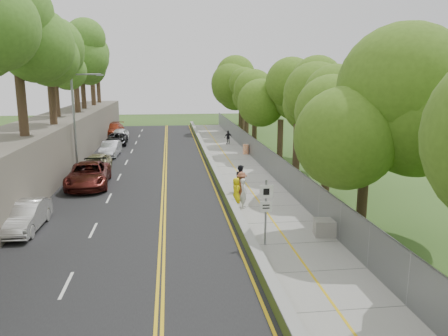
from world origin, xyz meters
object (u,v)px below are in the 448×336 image
at_px(painter_0, 236,190).
at_px(person_far, 228,137).
at_px(streetlight, 77,116).
at_px(concrete_block, 326,227).
at_px(construction_barrel, 246,149).
at_px(car_1, 25,216).
at_px(car_2, 88,175).
at_px(signpost, 266,205).

distance_m(painter_0, person_far, 23.66).
bearing_deg(streetlight, concrete_block, -47.56).
relative_size(construction_barrel, concrete_block, 0.82).
xyz_separation_m(car_1, car_2, (1.60, 8.87, 0.10)).
xyz_separation_m(construction_barrel, concrete_block, (0.00, -22.99, -0.09)).
bearing_deg(car_2, concrete_block, -44.11).
distance_m(signpost, person_far, 30.61).
height_order(streetlight, car_2, streetlight).
bearing_deg(signpost, car_2, 129.17).
bearing_deg(car_2, signpost, -54.18).
relative_size(signpost, construction_barrel, 3.19).
distance_m(signpost, construction_barrel, 24.12).
bearing_deg(person_far, car_1, 53.72).
relative_size(streetlight, painter_0, 5.07).
distance_m(construction_barrel, car_2, 17.60).
xyz_separation_m(streetlight, construction_barrel, (14.76, 6.85, -4.10)).
bearing_deg(streetlight, car_2, -72.65).
xyz_separation_m(construction_barrel, person_far, (-0.88, 6.64, 0.30)).
xyz_separation_m(car_2, painter_0, (9.75, -5.34, -0.04)).
height_order(signpost, construction_barrel, signpost).
distance_m(concrete_block, car_2, 17.56).
bearing_deg(car_2, person_far, 52.29).
distance_m(car_1, person_far, 30.46).
bearing_deg(person_far, construction_barrel, 88.71).
bearing_deg(person_far, signpost, 76.69).
relative_size(signpost, concrete_block, 2.63).
relative_size(car_1, person_far, 2.84).
bearing_deg(car_1, painter_0, 18.28).
bearing_deg(painter_0, person_far, -11.60).
height_order(streetlight, construction_barrel, streetlight).
xyz_separation_m(car_2, person_far, (12.42, 18.17, -0.04)).
relative_size(car_2, painter_0, 3.83).
xyz_separation_m(signpost, car_1, (-11.65, 3.46, -1.19)).
xyz_separation_m(signpost, construction_barrel, (3.25, 23.86, -1.43)).
height_order(streetlight, car_1, streetlight).
height_order(car_1, car_2, car_2).
bearing_deg(signpost, streetlight, 124.08).
relative_size(car_1, car_2, 0.74).
relative_size(streetlight, car_1, 1.79).
bearing_deg(car_1, person_far, 63.61).
bearing_deg(streetlight, construction_barrel, 24.88).
distance_m(streetlight, person_far, 19.72).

